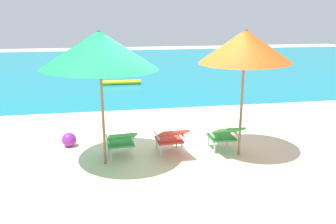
{
  "coord_description": "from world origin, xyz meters",
  "views": [
    {
      "loc": [
        -1.27,
        -6.71,
        2.8
      ],
      "look_at": [
        0.0,
        0.39,
        0.75
      ],
      "focal_mm": 36.98,
      "sensor_mm": 36.0,
      "label": 1
    }
  ],
  "objects_px": {
    "beach_umbrella_right": "(245,46)",
    "beach_ball": "(69,140)",
    "lounge_chair_right": "(225,134)",
    "beach_umbrella_left": "(99,50)",
    "lounge_chair_left": "(121,140)",
    "swim_buoy": "(121,82)",
    "lounge_chair_center": "(171,137)"
  },
  "relations": [
    {
      "from": "beach_umbrella_left",
      "to": "beach_ball",
      "type": "bearing_deg",
      "value": 126.39
    },
    {
      "from": "swim_buoy",
      "to": "lounge_chair_left",
      "type": "xyz_separation_m",
      "value": [
        -0.35,
        -7.61,
        0.31
      ]
    },
    {
      "from": "swim_buoy",
      "to": "lounge_chair_left",
      "type": "distance_m",
      "value": 7.63
    },
    {
      "from": "beach_umbrella_right",
      "to": "beach_ball",
      "type": "height_order",
      "value": "beach_umbrella_right"
    },
    {
      "from": "lounge_chair_left",
      "to": "beach_umbrella_left",
      "type": "distance_m",
      "value": 1.82
    },
    {
      "from": "swim_buoy",
      "to": "beach_umbrella_left",
      "type": "xyz_separation_m",
      "value": [
        -0.68,
        -7.78,
        2.09
      ]
    },
    {
      "from": "beach_umbrella_left",
      "to": "lounge_chair_center",
      "type": "bearing_deg",
      "value": 7.23
    },
    {
      "from": "lounge_chair_left",
      "to": "beach_umbrella_right",
      "type": "xyz_separation_m",
      "value": [
        2.39,
        -0.21,
        1.81
      ]
    },
    {
      "from": "beach_umbrella_left",
      "to": "beach_ball",
      "type": "relative_size",
      "value": 9.28
    },
    {
      "from": "beach_umbrella_left",
      "to": "beach_ball",
      "type": "distance_m",
      "value": 2.41
    },
    {
      "from": "beach_umbrella_left",
      "to": "lounge_chair_left",
      "type": "bearing_deg",
      "value": 27.32
    },
    {
      "from": "lounge_chair_right",
      "to": "beach_umbrella_left",
      "type": "distance_m",
      "value": 3.03
    },
    {
      "from": "swim_buoy",
      "to": "lounge_chair_center",
      "type": "xyz_separation_m",
      "value": [
        0.65,
        -7.61,
        0.31
      ]
    },
    {
      "from": "lounge_chair_left",
      "to": "lounge_chair_right",
      "type": "height_order",
      "value": "same"
    },
    {
      "from": "lounge_chair_left",
      "to": "beach_ball",
      "type": "xyz_separation_m",
      "value": [
        -1.09,
        0.88,
        -0.25
      ]
    },
    {
      "from": "lounge_chair_right",
      "to": "beach_umbrella_right",
      "type": "height_order",
      "value": "beach_umbrella_right"
    },
    {
      "from": "lounge_chair_left",
      "to": "beach_umbrella_left",
      "type": "bearing_deg",
      "value": -152.68
    },
    {
      "from": "lounge_chair_center",
      "to": "lounge_chair_left",
      "type": "bearing_deg",
      "value": -179.83
    },
    {
      "from": "lounge_chair_right",
      "to": "beach_umbrella_right",
      "type": "distance_m",
      "value": 1.84
    },
    {
      "from": "lounge_chair_left",
      "to": "lounge_chair_right",
      "type": "xyz_separation_m",
      "value": [
        2.13,
        -0.04,
        0.0
      ]
    },
    {
      "from": "lounge_chair_left",
      "to": "lounge_chair_right",
      "type": "distance_m",
      "value": 2.13
    },
    {
      "from": "swim_buoy",
      "to": "beach_ball",
      "type": "xyz_separation_m",
      "value": [
        -1.45,
        -6.73,
        0.06
      ]
    },
    {
      "from": "lounge_chair_center",
      "to": "beach_umbrella_left",
      "type": "height_order",
      "value": "beach_umbrella_left"
    },
    {
      "from": "lounge_chair_left",
      "to": "lounge_chair_center",
      "type": "xyz_separation_m",
      "value": [
        1.01,
        0.0,
        0.0
      ]
    },
    {
      "from": "beach_umbrella_left",
      "to": "lounge_chair_right",
      "type": "bearing_deg",
      "value": 2.88
    },
    {
      "from": "beach_umbrella_right",
      "to": "beach_ball",
      "type": "distance_m",
      "value": 4.19
    },
    {
      "from": "swim_buoy",
      "to": "lounge_chair_center",
      "type": "distance_m",
      "value": 7.64
    },
    {
      "from": "lounge_chair_right",
      "to": "lounge_chair_left",
      "type": "bearing_deg",
      "value": 178.86
    },
    {
      "from": "lounge_chair_center",
      "to": "beach_umbrella_left",
      "type": "xyz_separation_m",
      "value": [
        -1.33,
        -0.17,
        1.78
      ]
    },
    {
      "from": "lounge_chair_right",
      "to": "beach_umbrella_left",
      "type": "relative_size",
      "value": 0.3
    },
    {
      "from": "swim_buoy",
      "to": "beach_ball",
      "type": "distance_m",
      "value": 6.89
    },
    {
      "from": "lounge_chair_center",
      "to": "lounge_chair_right",
      "type": "distance_m",
      "value": 1.12
    }
  ]
}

